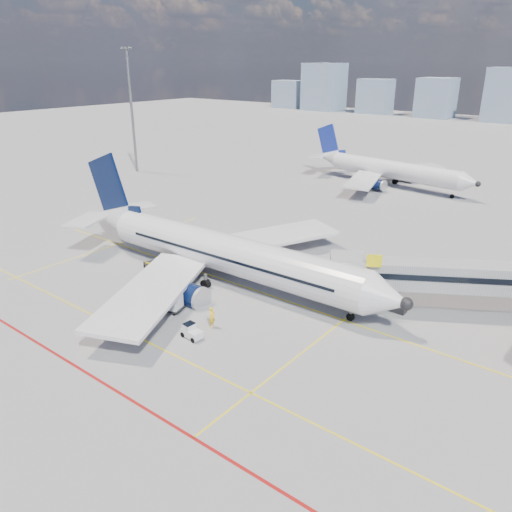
# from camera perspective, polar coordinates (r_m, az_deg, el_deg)

# --- Properties ---
(ground) EXTENTS (420.00, 420.00, 0.00)m
(ground) POSITION_cam_1_polar(r_m,az_deg,el_deg) (50.07, -8.88, -5.97)
(ground) COLOR gray
(ground) RESTS_ON ground
(apron_markings) EXTENTS (90.00, 35.12, 0.01)m
(apron_markings) POSITION_cam_1_polar(r_m,az_deg,el_deg) (48.24, -12.75, -7.39)
(apron_markings) COLOR yellow
(apron_markings) RESTS_ON ground
(jet_bridge) EXTENTS (23.55, 15.78, 6.30)m
(jet_bridge) POSITION_cam_1_polar(r_m,az_deg,el_deg) (51.36, 24.46, -2.42)
(jet_bridge) COLOR #999BA1
(jet_bridge) RESTS_ON ground
(floodlight_mast_nw) EXTENTS (3.20, 0.61, 25.45)m
(floodlight_mast_nw) POSITION_cam_1_polar(r_m,az_deg,el_deg) (112.78, -14.05, 16.16)
(floodlight_mast_nw) COLOR slate
(floodlight_mast_nw) RESTS_ON ground
(main_aircraft) EXTENTS (43.84, 38.20, 12.77)m
(main_aircraft) POSITION_cam_1_polar(r_m,az_deg,el_deg) (55.23, -4.53, 0.57)
(main_aircraft) COLOR silver
(main_aircraft) RESTS_ON ground
(second_aircraft) EXTENTS (35.74, 31.01, 10.66)m
(second_aircraft) POSITION_cam_1_polar(r_m,az_deg,el_deg) (101.11, 14.75, 9.59)
(second_aircraft) COLOR silver
(second_aircraft) RESTS_ON ground
(baggage_tug) EXTENTS (2.00, 1.31, 1.32)m
(baggage_tug) POSITION_cam_1_polar(r_m,az_deg,el_deg) (44.75, -7.42, -8.51)
(baggage_tug) COLOR silver
(baggage_tug) RESTS_ON ground
(cargo_dolly) EXTENTS (3.99, 2.64, 2.01)m
(cargo_dolly) POSITION_cam_1_polar(r_m,az_deg,el_deg) (49.57, -10.45, -4.94)
(cargo_dolly) COLOR black
(cargo_dolly) RESTS_ON ground
(belt_loader) EXTENTS (5.40, 3.25, 2.22)m
(belt_loader) POSITION_cam_1_polar(r_m,az_deg,el_deg) (58.62, -11.57, -1.33)
(belt_loader) COLOR black
(belt_loader) RESTS_ON ground
(ramp_worker) EXTENTS (0.50, 0.74, 2.01)m
(ramp_worker) POSITION_cam_1_polar(r_m,az_deg,el_deg) (45.98, -5.06, -6.99)
(ramp_worker) COLOR gold
(ramp_worker) RESTS_ON ground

